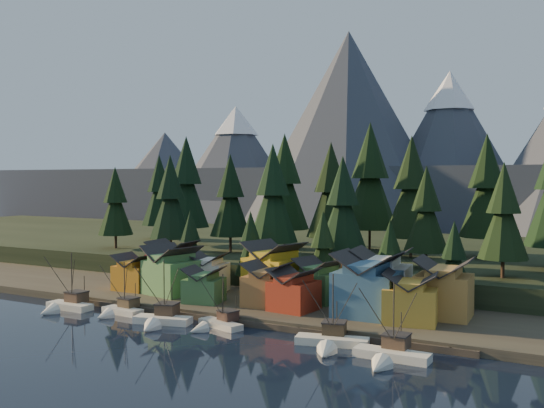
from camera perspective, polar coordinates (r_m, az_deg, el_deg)
The scene contains 43 objects.
ground at distance 93.59m, azimuth -8.40°, elevation -13.09°, with size 500.00×500.00×0.00m, color black.
shore_strip at distance 126.76m, azimuth 2.70°, elevation -8.61°, with size 400.00×50.00×1.50m, color #363027.
hillside at distance 172.19m, azimuth 10.05°, elevation -4.97°, with size 420.00×100.00×6.00m, color black.
dock at distance 106.66m, azimuth -2.95°, elevation -10.86°, with size 80.00×4.00×1.00m, color #4D4237.
mountain_ridge at distance 291.41m, azimuth 17.12°, elevation 2.50°, with size 560.00×190.00×90.00m.
boat_0 at distance 122.49m, azimuth -18.89°, elevation -8.37°, with size 9.77×10.63×12.00m.
boat_1 at distance 115.79m, azimuth -14.24°, elevation -9.05°, with size 8.66×9.30×10.70m.
boat_2 at distance 106.41m, azimuth -10.51°, elevation -9.92°, with size 10.64×11.17×12.08m.
boat_3 at distance 103.01m, azimuth -5.32°, elevation -10.57°, with size 9.42×9.79×9.98m.
boat_5 at distance 91.91m, azimuth 5.54°, elevation -11.98°, with size 11.61×12.22×11.84m.
boat_6 at distance 86.17m, azimuth 10.97°, elevation -12.96°, with size 10.77×11.73×11.83m.
house_front_0 at distance 131.67m, azimuth -12.79°, elevation -6.18°, with size 7.67×7.27×7.51m.
house_front_1 at distance 125.40m, azimuth -9.42°, elevation -6.02°, with size 11.26×10.97×9.84m.
house_front_2 at distance 116.60m, azimuth -6.42°, elevation -7.48°, with size 8.02×8.06×6.63m.
house_front_3 at distance 112.23m, azimuth -0.43°, elevation -7.46°, with size 8.42×8.07×8.08m.
house_front_4 at distance 108.85m, azimuth 2.06°, elevation -7.93°, with size 8.05×8.57×7.49m.
house_front_5 at distance 105.10m, azimuth 8.94°, elevation -7.34°, with size 10.55×9.62×10.89m.
house_front_6 at distance 101.88m, azimuth 12.92°, elevation -8.45°, with size 9.56×9.18×8.35m.
house_back_0 at distance 133.93m, azimuth -9.33°, elevation -5.46°, with size 10.12×9.80×9.97m.
house_back_1 at distance 127.23m, azimuth -5.98°, elevation -6.31°, with size 8.58×8.64×8.03m.
house_back_2 at distance 121.24m, azimuth 0.20°, elevation -6.02°, with size 12.08×11.45×10.86m.
house_back_3 at distance 116.57m, azimuth 4.44°, elevation -7.06°, with size 9.51×8.85×8.22m.
house_back_4 at distance 112.62m, azimuth 10.28°, elevation -6.74°, with size 10.87×10.53×10.73m.
house_back_5 at distance 107.16m, azimuth 15.86°, elevation -7.48°, with size 9.32×9.42×9.98m.
tree_hill_0 at distance 170.21m, azimuth -14.52°, elevation 0.03°, with size 9.56×9.56×22.26m.
tree_hill_1 at distance 174.62m, azimuth -8.06°, elevation 1.74°, with size 13.37×13.37×31.15m.
tree_hill_2 at distance 152.75m, azimuth -9.54°, elevation 0.36°, with size 10.70×10.70×24.94m.
tree_hill_3 at distance 156.71m, azimuth -3.94°, elevation 0.53°, with size 10.90×10.90×25.40m.
tree_hill_4 at distance 165.61m, azimuth 1.19°, elevation 1.77°, with size 13.47×13.47×31.38m.
tree_hill_5 at distance 138.90m, azimuth 0.08°, elevation 0.68°, with size 11.61×11.61×27.06m.
tree_hill_6 at distance 148.89m, azimuth 5.56°, elevation 0.98°, with size 12.02×12.02×28.01m.
tree_hill_7 at distance 129.44m, azimuth 6.66°, elevation -0.24°, with size 10.25×10.25×23.87m.
tree_hill_8 at distance 149.47m, azimuth 12.98°, elevation 1.23°, with size 12.62×12.62×29.39m.
tree_hill_9 at distance 131.14m, azimuth 14.31°, elevation -0.77°, with size 9.33×9.33×21.73m.
tree_hill_10 at distance 153.83m, azimuth 19.54°, elevation 1.27°, with size 12.81×12.81×29.84m.
tree_hill_11 at distance 123.14m, azimuth 20.96°, elevation -0.95°, with size 9.51×9.51×22.16m.
tree_hill_15 at distance 163.23m, azimuth 9.21°, elevation 2.23°, with size 14.60×14.60×34.01m.
tree_hill_16 at distance 193.64m, azimuth -10.55°, elevation 1.03°, with size 11.39×11.39×26.52m.
tree_shore_0 at distance 139.77m, azimuth -7.68°, elevation -3.58°, with size 7.04×7.04×16.39m.
tree_shore_1 at distance 130.94m, azimuth -2.02°, elevation -3.93°, with size 7.10×7.10×16.53m.
tree_shore_2 at distance 123.14m, azimuth 4.81°, elevation -4.19°, with size 7.34×7.34×17.10m.
tree_shore_3 at distance 118.29m, azimuth 11.04°, elevation -4.88°, with size 6.73×6.73×15.68m.
tree_shore_4 at distance 115.24m, azimuth 16.75°, elevation -5.08°, with size 6.81×6.81×15.85m.
Camera 1 is at (54.58, -71.83, 24.91)m, focal length 40.00 mm.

